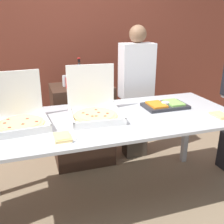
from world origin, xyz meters
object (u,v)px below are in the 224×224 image
pizza_box_far_left (20,116)px  paper_plate_front_left (220,116)px  soda_can_colored (69,83)px  person_guest_plaid (136,92)px  veggie_tray (165,105)px  paper_plate_front_right (62,138)px  pizza_box_near_left (94,108)px  soda_can_silver (65,81)px  soda_bottle (79,73)px

pizza_box_far_left → paper_plate_front_left: bearing=-17.9°
soda_can_colored → person_guest_plaid: size_ratio=0.08×
paper_plate_front_left → veggie_tray: 0.52m
paper_plate_front_right → veggie_tray: (1.07, 0.42, 0.01)m
pizza_box_near_left → paper_plate_front_left: 1.12m
soda_can_colored → pizza_box_far_left: bearing=-126.5°
soda_can_silver → person_guest_plaid: size_ratio=0.08×
paper_plate_front_left → soda_can_colored: 1.60m
pizza_box_near_left → paper_plate_front_left: size_ratio=2.20×
person_guest_plaid → paper_plate_front_left: bearing=107.0°
paper_plate_front_left → paper_plate_front_right: size_ratio=1.06×
soda_bottle → pizza_box_near_left: bearing=-92.6°
paper_plate_front_left → soda_can_silver: soda_can_silver is taller
soda_bottle → person_guest_plaid: person_guest_plaid is taller
pizza_box_far_left → veggie_tray: (1.36, 0.03, -0.05)m
paper_plate_front_left → soda_bottle: (-1.02, 1.18, 0.22)m
paper_plate_front_right → veggie_tray: 1.15m
pizza_box_near_left → soda_can_colored: (-0.11, 0.71, 0.08)m
paper_plate_front_right → soda_can_silver: soda_can_silver is taller
pizza_box_far_left → soda_can_colored: bearing=48.2°
pizza_box_far_left → soda_can_silver: pizza_box_far_left is taller
pizza_box_far_left → person_guest_plaid: person_guest_plaid is taller
pizza_box_near_left → pizza_box_far_left: pizza_box_near_left is taller
pizza_box_near_left → person_guest_plaid: person_guest_plaid is taller
veggie_tray → soda_can_colored: size_ratio=3.41×
pizza_box_near_left → pizza_box_far_left: size_ratio=1.03×
pizza_box_far_left → veggie_tray: 1.36m
soda_can_silver → soda_can_colored: (0.02, -0.10, 0.00)m
soda_can_silver → paper_plate_front_right: bearing=-100.0°
paper_plate_front_left → person_guest_plaid: bearing=107.0°
pizza_box_far_left → soda_bottle: pizza_box_far_left is taller
pizza_box_near_left → soda_can_silver: size_ratio=3.92×
paper_plate_front_right → soda_bottle: soda_bottle is taller
pizza_box_near_left → person_guest_plaid: 1.03m
pizza_box_near_left → soda_can_silver: (-0.13, 0.81, 0.08)m
paper_plate_front_right → person_guest_plaid: (1.06, 1.12, -0.04)m
soda_can_silver → person_guest_plaid: (0.85, -0.08, -0.18)m
pizza_box_near_left → paper_plate_front_right: pizza_box_near_left is taller
soda_can_colored → soda_bottle: bearing=35.1°
paper_plate_front_left → soda_can_colored: bearing=137.2°
veggie_tray → soda_can_silver: (-0.86, 0.79, 0.14)m
pizza_box_near_left → person_guest_plaid: (0.72, 0.73, -0.10)m
person_guest_plaid → pizza_box_far_left: bearing=28.5°
pizza_box_far_left → soda_bottle: size_ratio=1.50×
paper_plate_front_right → soda_bottle: 1.28m
paper_plate_front_left → soda_bottle: bearing=130.7°
soda_can_colored → veggie_tray: bearing=-39.2°
paper_plate_front_left → paper_plate_front_right: (-1.40, -0.02, 0.00)m
paper_plate_front_left → veggie_tray: veggie_tray is taller
soda_can_colored → paper_plate_front_left: bearing=-42.8°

